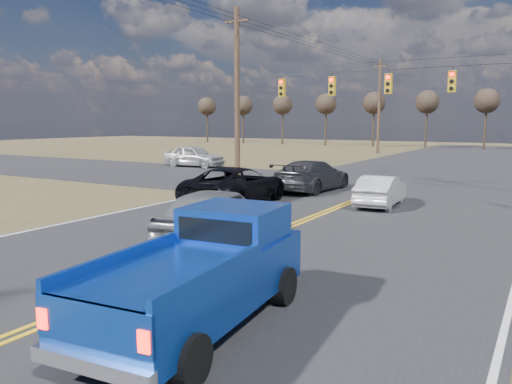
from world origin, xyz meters
The scene contains 12 objects.
ground centered at (0.00, 0.00, 0.00)m, with size 160.00×160.00×0.00m, color brown.
road_main centered at (0.00, 10.00, 0.00)m, with size 14.00×120.00×0.02m, color #28282B.
road_cross centered at (0.00, 18.00, 0.00)m, with size 120.00×12.00×0.02m, color #28282B.
signal_gantry centered at (0.50, 17.79, 5.06)m, with size 19.60×4.83×10.00m.
utility_poles centered at (0.00, 17.00, 5.23)m, with size 19.60×58.32×10.00m.
treeline centered at (0.00, 26.96, 5.70)m, with size 87.00×117.80×7.40m.
pickup_truck centered at (2.35, -0.65, 0.92)m, with size 2.41×5.20×1.89m.
silver_suv centered at (-0.80, 4.17, 0.82)m, with size 1.94×4.82×1.64m, color gray.
black_suv centered at (-4.05, 10.20, 0.79)m, with size 2.61×5.66×1.57m, color black.
white_car_queue centered at (1.34, 12.82, 0.64)m, with size 1.35×3.88×1.28m, color silver.
dgrey_car_queue centered at (-2.94, 15.50, 0.77)m, with size 2.16×5.32×1.54m, color #323338.
cross_car_west centered at (-16.18, 23.00, 0.82)m, with size 4.81×1.94×1.64m, color #BCBCBC.
Camera 1 is at (7.27, -7.19, 3.46)m, focal length 35.00 mm.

